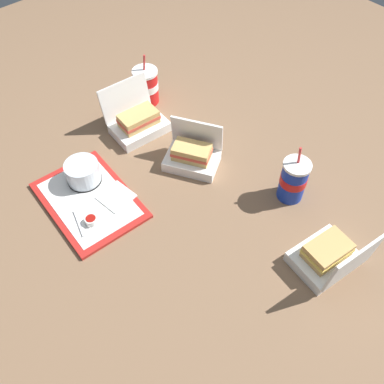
{
  "coord_description": "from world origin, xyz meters",
  "views": [
    {
      "loc": [
        -0.66,
        0.58,
        1.13
      ],
      "look_at": [
        -0.01,
        0.0,
        0.05
      ],
      "focal_mm": 40.0,
      "sensor_mm": 36.0,
      "label": 1
    }
  ],
  "objects": [
    {
      "name": "soda_cup_left",
      "position": [
        -0.21,
        -0.26,
        0.08
      ],
      "size": [
        0.09,
        0.09,
        0.22
      ],
      "color": "#1938B7",
      "rests_on": "ground_plane"
    },
    {
      "name": "clamshell_sandwich_corner",
      "position": [
        0.12,
        -0.11,
        0.04
      ],
      "size": [
        0.23,
        0.21,
        0.16
      ],
      "color": "white",
      "rests_on": "ground_plane"
    },
    {
      "name": "clamshell_sandwich_center",
      "position": [
        0.38,
        -0.08,
        0.04
      ],
      "size": [
        0.19,
        0.21,
        0.17
      ],
      "color": "white",
      "rests_on": "ground_plane"
    },
    {
      "name": "ground_plane",
      "position": [
        0.0,
        0.0,
        0.0
      ],
      "size": [
        3.2,
        3.2,
        0.0
      ],
      "primitive_type": "plane",
      "color": "brown"
    },
    {
      "name": "napkin_stack",
      "position": [
        0.17,
        0.18,
        0.02
      ],
      "size": [
        0.11,
        0.11,
        0.0
      ],
      "primitive_type": "cube",
      "rotation": [
        0.0,
        0.0,
        0.12
      ],
      "color": "white",
      "rests_on": "food_tray"
    },
    {
      "name": "soda_cup_corner",
      "position": [
        0.5,
        -0.21,
        0.07
      ],
      "size": [
        0.1,
        0.1,
        0.21
      ],
      "color": "red",
      "rests_on": "ground_plane"
    },
    {
      "name": "food_tray",
      "position": [
        0.22,
        0.26,
        0.01
      ],
      "size": [
        0.39,
        0.28,
        0.01
      ],
      "color": "red",
      "rests_on": "ground_plane"
    },
    {
      "name": "plastic_fork",
      "position": [
        0.15,
        0.33,
        0.02
      ],
      "size": [
        0.11,
        0.04,
        0.0
      ],
      "primitive_type": "cube",
      "rotation": [
        0.0,
        0.0,
        -0.29
      ],
      "color": "white",
      "rests_on": "food_tray"
    },
    {
      "name": "cake_container",
      "position": [
        0.3,
        0.22,
        0.05
      ],
      "size": [
        0.12,
        0.12,
        0.08
      ],
      "color": "black",
      "rests_on": "food_tray"
    },
    {
      "name": "ketchup_cup",
      "position": [
        0.13,
        0.3,
        0.03
      ],
      "size": [
        0.04,
        0.04,
        0.02
      ],
      "color": "white",
      "rests_on": "food_tray"
    },
    {
      "name": "clamshell_sandwich_front",
      "position": [
        -0.45,
        -0.14,
        0.05
      ],
      "size": [
        0.18,
        0.2,
        0.19
      ],
      "color": "white",
      "rests_on": "ground_plane"
    }
  ]
}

